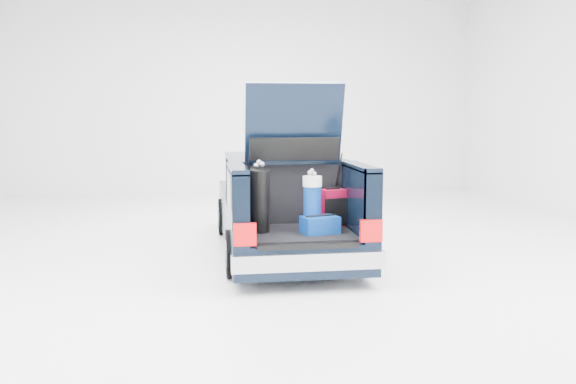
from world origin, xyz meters
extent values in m
plane|color=white|center=(0.00, 0.00, 0.00)|extent=(14.00, 14.00, 0.00)
cube|color=black|center=(0.00, 0.65, 0.50)|extent=(1.75, 3.00, 0.70)
cube|color=black|center=(0.00, 2.22, 0.40)|extent=(1.70, 0.30, 0.50)
cube|color=#A3A3AA|center=(0.00, 2.36, 0.33)|extent=(1.72, 0.10, 0.22)
cube|color=black|center=(0.00, 0.15, 1.12)|extent=(1.55, 1.95, 0.54)
cube|color=black|center=(0.00, 0.15, 1.41)|extent=(1.62, 2.05, 0.06)
cube|color=black|center=(0.00, -1.50, 0.35)|extent=(1.75, 1.30, 0.40)
cube|color=black|center=(0.00, -1.48, 0.57)|extent=(1.32, 1.18, 0.05)
cube|color=black|center=(-0.78, -1.50, 0.97)|extent=(0.20, 1.30, 0.85)
cube|color=black|center=(0.78, -1.50, 0.97)|extent=(0.20, 1.30, 0.85)
cube|color=black|center=(-0.78, -1.50, 1.41)|extent=(0.20, 1.30, 0.06)
cube|color=black|center=(0.78, -1.50, 1.41)|extent=(0.20, 1.30, 0.06)
cube|color=black|center=(0.00, -0.88, 0.97)|extent=(1.36, 0.08, 0.84)
cube|color=#A3A3AA|center=(0.00, -2.18, 0.38)|extent=(1.80, 0.12, 0.20)
cube|color=#AD0709|center=(-0.74, -2.15, 0.72)|extent=(0.26, 0.07, 0.26)
cube|color=#AD0709|center=(0.74, -2.15, 0.72)|extent=(0.26, 0.07, 0.26)
cube|color=black|center=(0.00, -2.15, 0.56)|extent=(1.20, 0.06, 0.06)
cube|color=black|center=(0.00, -1.05, 1.96)|extent=(1.28, 0.33, 1.03)
cube|color=black|center=(0.00, -1.01, 2.10)|extent=(0.95, 0.17, 0.54)
cylinder|color=black|center=(-0.82, 1.45, 0.31)|extent=(0.20, 0.62, 0.62)
cylinder|color=slate|center=(-0.82, 1.45, 0.31)|extent=(0.23, 0.36, 0.36)
cylinder|color=black|center=(0.82, 1.45, 0.31)|extent=(0.20, 0.62, 0.62)
cylinder|color=slate|center=(0.82, 1.45, 0.31)|extent=(0.23, 0.36, 0.36)
cylinder|color=black|center=(-0.82, -1.35, 0.31)|extent=(0.20, 0.62, 0.62)
cylinder|color=slate|center=(-0.82, -1.35, 0.31)|extent=(0.23, 0.36, 0.36)
cylinder|color=black|center=(0.82, -1.35, 0.31)|extent=(0.20, 0.62, 0.62)
cylinder|color=slate|center=(0.82, -1.35, 0.31)|extent=(0.23, 0.36, 0.36)
cube|color=maroon|center=(0.50, -1.17, 0.84)|extent=(0.35, 0.27, 0.49)
cube|color=black|center=(0.50, -1.17, 1.10)|extent=(0.20, 0.10, 0.03)
cube|color=black|center=(0.50, -1.26, 0.80)|extent=(0.31, 0.11, 0.37)
cylinder|color=black|center=(-0.50, -1.49, 1.00)|extent=(0.26, 0.36, 0.83)
cube|color=white|center=(-0.50, -1.38, 1.03)|extent=(0.10, 0.02, 0.29)
sphere|color=#99999E|center=(-0.54, -1.47, 1.44)|extent=(0.07, 0.07, 0.07)
sphere|color=#99999E|center=(-0.47, -1.52, 1.46)|extent=(0.07, 0.07, 0.07)
cylinder|color=black|center=(0.15, -1.53, 0.65)|extent=(0.31, 0.31, 0.09)
cylinder|color=navy|center=(0.15, -1.53, 0.94)|extent=(0.28, 0.28, 0.50)
cylinder|color=white|center=(0.15, -1.53, 1.24)|extent=(0.31, 0.31, 0.13)
sphere|color=#99999E|center=(0.18, -1.52, 1.33)|extent=(0.06, 0.06, 0.06)
sphere|color=#99999E|center=(0.15, -1.50, 1.37)|extent=(0.06, 0.06, 0.06)
cube|color=navy|center=(0.24, -1.63, 0.71)|extent=(0.50, 0.39, 0.21)
cylinder|color=black|center=(0.24, -1.63, 0.82)|extent=(0.38, 0.11, 0.02)
camera|label=1|loc=(-1.24, -8.93, 2.11)|focal=38.00mm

